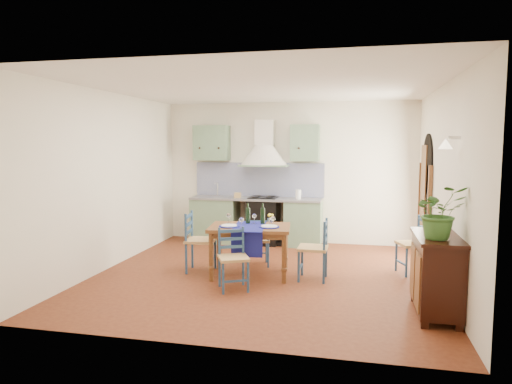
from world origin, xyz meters
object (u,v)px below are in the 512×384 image
chair_near (233,258)px  sideboard (436,272)px  dining_table (250,232)px  potted_plant (439,212)px

chair_near → sideboard: bearing=-9.0°
chair_near → sideboard: sideboard is taller
dining_table → sideboard: size_ratio=1.22×
sideboard → chair_near: bearing=171.0°
dining_table → sideboard: bearing=-23.5°
dining_table → sideboard: dining_table is taller
chair_near → dining_table: bearing=83.0°
chair_near → potted_plant: potted_plant is taller
dining_table → chair_near: dining_table is taller
chair_near → sideboard: 2.57m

